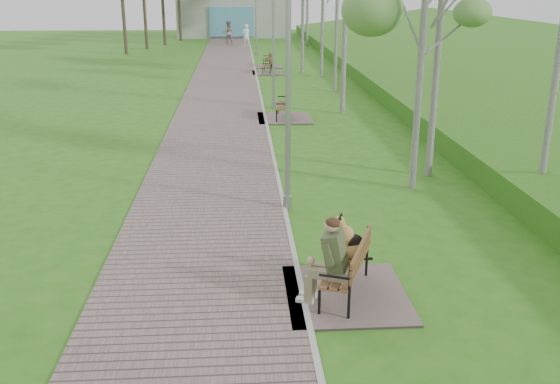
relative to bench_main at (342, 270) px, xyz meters
The scene contains 14 objects.
ground 1.46m from the bench_main, 116.98° to the left, with size 120.00×120.00×0.00m, color #296615.
walkway 22.86m from the bench_main, 95.97° to the left, with size 3.50×67.00×0.04m, color #645551.
kerb 22.74m from the bench_main, 91.58° to the left, with size 0.10×67.00×0.05m, color #999993.
embankment 24.09m from the bench_main, 61.81° to the left, with size 14.00×70.00×1.60m, color #457D25.
building_north 52.27m from the bench_main, 92.33° to the left, with size 10.00×5.20×4.00m.
bench_main is the anchor object (origin of this frame).
bench_second 14.16m from the bench_main, 89.74° to the left, with size 2.00×2.22×1.23m.
bench_third 26.66m from the bench_main, 89.94° to the left, with size 1.74×1.93×1.07m.
bench_far 29.55m from the bench_main, 89.63° to the left, with size 1.64×1.83×1.01m.
lamp_post_near 4.75m from the bench_main, 97.30° to the left, with size 0.20×0.20×5.29m.
lamp_post_second 16.32m from the bench_main, 90.68° to the left, with size 0.18×0.18×4.77m.
lamp_post_third 36.09m from the bench_main, 90.50° to the left, with size 0.19×0.19×4.99m.
pedestrian_near 42.16m from the bench_main, 91.26° to the left, with size 0.64×0.42×1.74m, color white.
pedestrian_far 44.22m from the bench_main, 93.10° to the left, with size 0.93×0.72×1.91m, color gray.
Camera 1 is at (-0.98, -10.31, 4.92)m, focal length 40.00 mm.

